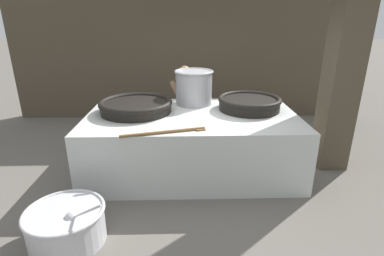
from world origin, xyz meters
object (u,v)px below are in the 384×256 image
Objects in this scene: giant_wok_far at (249,103)px; stock_pot at (194,87)px; giant_wok_near at (136,106)px; cook at (184,101)px; prep_bowl_vegetables at (66,224)px.

giant_wok_far is 0.97m from stock_pot.
stock_pot reaches higher than giant_wok_far.
giant_wok_near is 0.77× the size of cook.
cook reaches higher than giant_wok_far.
cook is 1.53× the size of prep_bowl_vegetables.
giant_wok_far is (1.79, 0.08, 0.01)m from giant_wok_near.
giant_wok_near is 1.74× the size of stock_pot.
giant_wok_near is 2.05m from prep_bowl_vegetables.
giant_wok_near is 1.14× the size of giant_wok_far.
giant_wok_far is at bearing 38.91° from prep_bowl_vegetables.
giant_wok_far reaches higher than prep_bowl_vegetables.
prep_bowl_vegetables is (-1.46, -2.26, -1.00)m from stock_pot.
cook is at bearing 65.56° from prep_bowl_vegetables.
stock_pot is at bearing 26.36° from giant_wok_near.
giant_wok_far is 1.44m from cook.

